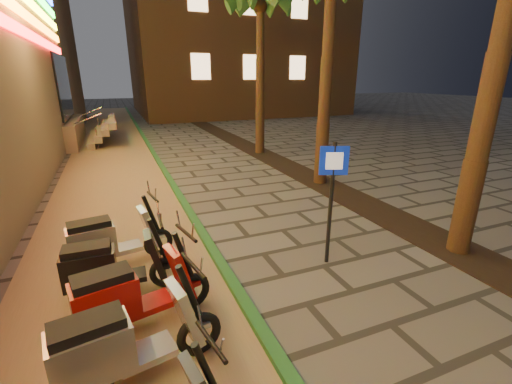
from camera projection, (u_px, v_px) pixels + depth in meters
name	position (u px, v px, depth m)	size (l,w,h in m)	color
parking_strip	(114.00, 179.00, 11.53)	(3.40, 60.00, 0.01)	#8C7251
green_curb	(165.00, 172.00, 12.13)	(0.18, 60.00, 0.10)	#235D29
planting_strip	(359.00, 202.00, 9.39)	(1.20, 40.00, 0.02)	black
palm_d	(260.00, 6.00, 13.64)	(2.97, 3.02, 7.16)	#472D19
pedestrian_sign	(332.00, 187.00, 5.89)	(0.47, 0.20, 2.24)	black
scooter_6	(122.00, 345.00, 3.62)	(1.85, 0.81, 1.30)	black
scooter_7	(129.00, 296.00, 4.43)	(1.83, 0.85, 1.29)	black
scooter_8	(109.00, 267.00, 5.16)	(1.73, 0.61, 1.22)	black
scooter_9	(109.00, 240.00, 5.99)	(1.79, 0.75, 1.26)	black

